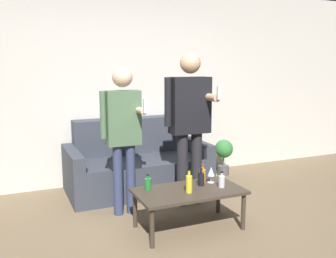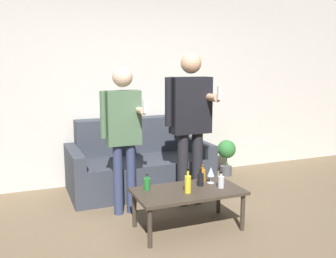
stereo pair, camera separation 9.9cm
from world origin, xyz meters
name	(u,v)px [view 1 (the left image)]	position (x,y,z in m)	size (l,w,h in m)	color
ground_plane	(207,245)	(0.00, 0.00, 0.00)	(16.00, 16.00, 0.00)	#756047
wall_back	(130,85)	(0.00, 2.23, 1.35)	(8.00, 0.06, 2.70)	silver
couch	(136,165)	(-0.08, 1.77, 0.32)	(1.80, 0.93, 0.91)	#383D47
coffee_table	(189,194)	(0.01, 0.39, 0.36)	(1.07, 0.58, 0.40)	#3D3328
bottle_orange	(189,183)	(-0.03, 0.31, 0.50)	(0.06, 0.06, 0.23)	yellow
bottle_green	(202,174)	(0.27, 0.60, 0.47)	(0.06, 0.06, 0.17)	orange
bottle_dark	(201,179)	(0.18, 0.46, 0.48)	(0.06, 0.06, 0.18)	black
bottle_yellow	(148,184)	(-0.37, 0.55, 0.47)	(0.07, 0.07, 0.16)	#23752D
bottle_red	(222,181)	(0.34, 0.33, 0.47)	(0.06, 0.06, 0.16)	silver
wine_glass_near	(211,172)	(0.32, 0.50, 0.52)	(0.08, 0.08, 0.17)	silver
person_standing_left	(123,128)	(-0.47, 1.01, 0.96)	(0.43, 0.41, 1.60)	navy
person_standing_right	(189,117)	(0.31, 1.00, 1.04)	(0.54, 0.45, 1.76)	#232328
potted_plant	(224,152)	(1.32, 1.85, 0.34)	(0.27, 0.27, 0.53)	#4C4C51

